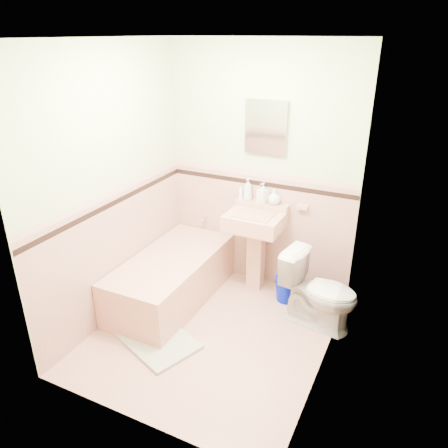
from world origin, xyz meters
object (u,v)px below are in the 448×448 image
at_px(soap_bottle_mid, 263,193).
at_px(soap_bottle_right, 274,197).
at_px(soap_bottle_left, 248,189).
at_px(toilet, 320,291).
at_px(medicine_cabinet, 266,127).
at_px(sink, 254,253).
at_px(shoe, 156,326).
at_px(bucket, 287,289).
at_px(bathtub, 172,280).

bearing_deg(soap_bottle_mid, soap_bottle_right, 0.00).
distance_m(soap_bottle_left, toilet, 1.26).
distance_m(medicine_cabinet, soap_bottle_mid, 0.66).
height_order(sink, soap_bottle_left, soap_bottle_left).
bearing_deg(shoe, soap_bottle_left, 83.96).
xyz_separation_m(toilet, bucket, (-0.38, 0.25, -0.23)).
relative_size(soap_bottle_right, shoe, 1.07).
distance_m(medicine_cabinet, toilet, 1.63).
xyz_separation_m(sink, bucket, (0.39, -0.04, -0.31)).
bearing_deg(soap_bottle_left, sink, -48.58).
relative_size(sink, soap_bottle_mid, 4.23).
relative_size(bathtub, medicine_cabinet, 2.92).
relative_size(soap_bottle_left, shoe, 1.54).
relative_size(soap_bottle_left, bucket, 0.91).
bearing_deg(medicine_cabinet, bathtub, -132.58).
bearing_deg(soap_bottle_left, soap_bottle_mid, 0.00).
distance_m(soap_bottle_mid, bucket, 1.02).
distance_m(bathtub, medicine_cabinet, 1.78).
xyz_separation_m(medicine_cabinet, bucket, (0.39, -0.25, -1.57)).
xyz_separation_m(soap_bottle_left, shoe, (-0.36, -1.24, -0.99)).
relative_size(bathtub, soap_bottle_left, 6.49).
distance_m(sink, bucket, 0.50).
distance_m(medicine_cabinet, soap_bottle_left, 0.67).
bearing_deg(toilet, shoe, 129.69).
xyz_separation_m(bathtub, shoe, (0.16, -0.53, -0.17)).
bearing_deg(sink, soap_bottle_left, 131.42).
xyz_separation_m(bucket, shoe, (-0.91, -1.02, -0.07)).
relative_size(soap_bottle_mid, shoe, 1.39).
xyz_separation_m(sink, toilet, (0.77, -0.29, -0.08)).
height_order(medicine_cabinet, shoe, medicine_cabinet).
distance_m(soap_bottle_left, soap_bottle_right, 0.29).
xyz_separation_m(soap_bottle_left, bucket, (0.55, -0.22, -0.93)).
bearing_deg(medicine_cabinet, soap_bottle_left, -169.30).
bearing_deg(soap_bottle_left, soap_bottle_right, 0.00).
xyz_separation_m(bathtub, sink, (0.68, 0.53, 0.21)).
bearing_deg(sink, toilet, -20.65).
xyz_separation_m(bathtub, soap_bottle_left, (0.52, 0.71, 0.83)).
relative_size(soap_bottle_right, toilet, 0.22).
distance_m(soap_bottle_right, toilet, 1.04).
height_order(bathtub, soap_bottle_left, soap_bottle_left).
relative_size(soap_bottle_left, toilet, 0.32).
bearing_deg(toilet, soap_bottle_left, 72.27).
relative_size(toilet, shoe, 4.77).
bearing_deg(medicine_cabinet, soap_bottle_right, -13.09).
xyz_separation_m(soap_bottle_left, soap_bottle_mid, (0.16, 0.00, -0.01)).
xyz_separation_m(soap_bottle_left, soap_bottle_right, (0.29, 0.00, -0.04)).
distance_m(sink, toilet, 0.83).
xyz_separation_m(soap_bottle_mid, toilet, (0.77, -0.47, -0.68)).
distance_m(sink, soap_bottle_right, 0.62).
height_order(soap_bottle_left, bucket, soap_bottle_left).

